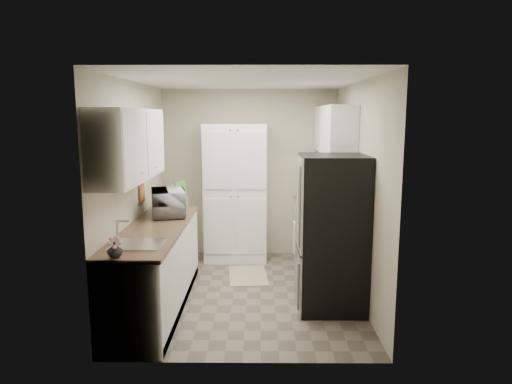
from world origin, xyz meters
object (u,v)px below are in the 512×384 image
(electric_range, at_px, (324,245))
(wine_bottle, at_px, (163,199))
(pantry_cabinet, at_px, (236,193))
(microwave, at_px, (169,203))
(refrigerator, at_px, (332,233))
(toaster_oven, at_px, (323,191))

(electric_range, xyz_separation_m, wine_bottle, (-2.06, 0.10, 0.58))
(pantry_cabinet, height_order, microwave, pantry_cabinet)
(refrigerator, bearing_deg, wine_bottle, 156.00)
(refrigerator, bearing_deg, electric_range, 87.52)
(electric_range, distance_m, microwave, 2.03)
(wine_bottle, bearing_deg, refrigerator, -24.00)
(microwave, distance_m, toaster_oven, 2.34)
(electric_range, height_order, microwave, microwave)
(pantry_cabinet, relative_size, refrigerator, 1.18)
(electric_range, height_order, wine_bottle, wine_bottle)
(electric_range, xyz_separation_m, microwave, (-1.92, -0.25, 0.60))
(toaster_oven, bearing_deg, microwave, -155.41)
(pantry_cabinet, bearing_deg, wine_bottle, -136.98)
(refrigerator, height_order, toaster_oven, refrigerator)
(electric_range, distance_m, toaster_oven, 1.08)
(microwave, bearing_deg, pantry_cabinet, -46.87)
(refrigerator, bearing_deg, toaster_oven, 85.40)
(pantry_cabinet, distance_m, toaster_oven, 1.28)
(wine_bottle, bearing_deg, microwave, -68.80)
(pantry_cabinet, relative_size, electric_range, 1.77)
(refrigerator, relative_size, toaster_oven, 4.36)
(wine_bottle, height_order, toaster_oven, wine_bottle)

